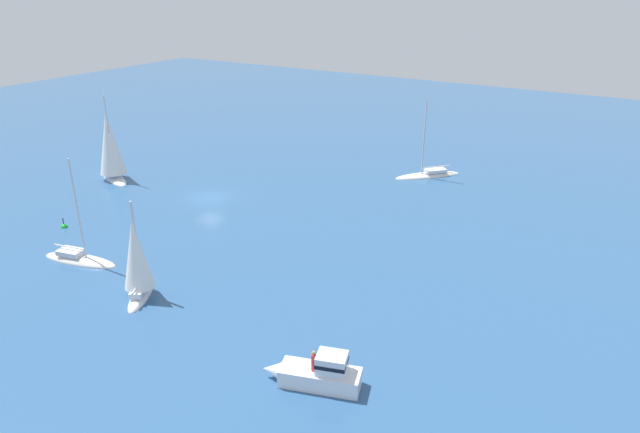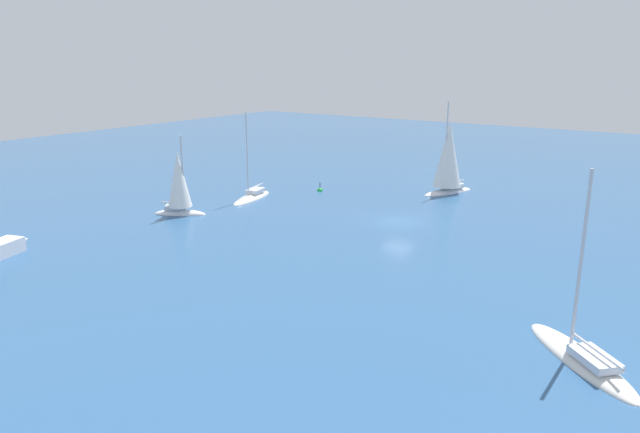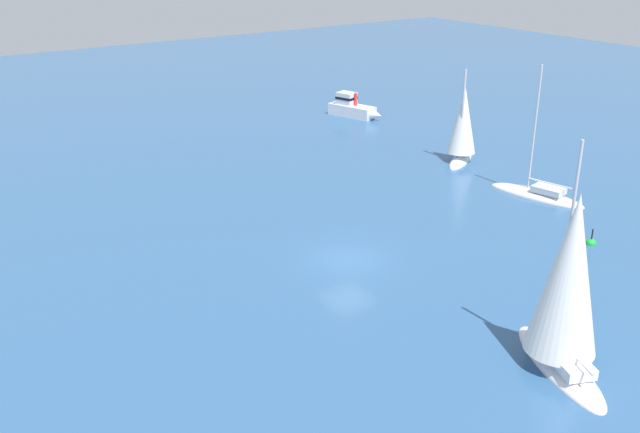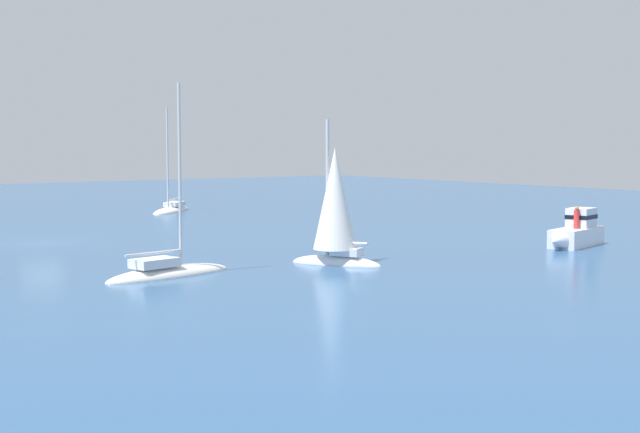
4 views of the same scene
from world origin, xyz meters
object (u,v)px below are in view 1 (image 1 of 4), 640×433
sailboat (137,263)px  ketch (428,175)px  channel_buoy (64,227)px  yacht (110,149)px  launch (318,373)px  sloop (79,259)px

sailboat → ketch: ketch is taller
ketch → channel_buoy: 38.88m
yacht → channel_buoy: yacht is taller
yacht → channel_buoy: bearing=-36.8°
yacht → ketch: (-19.45, 30.23, -3.36)m
sailboat → channel_buoy: 16.31m
sailboat → launch: (1.70, 15.99, -1.80)m
sloop → channel_buoy: sloop is taller
yacht → channel_buoy: 13.87m
sailboat → sloop: (-1.22, -8.46, -2.50)m
channel_buoy → yacht: bearing=-149.6°
sloop → channel_buoy: (-3.63, -6.88, -0.11)m
yacht → ketch: yacht is taller
yacht → channel_buoy: (11.58, 6.80, -3.49)m
sloop → ketch: bearing=52.3°
sailboat → channel_buoy: size_ratio=6.26×
channel_buoy → sailboat: bearing=72.4°
yacht → sailboat: size_ratio=1.31×
ketch → channel_buoy: (31.03, -23.43, -0.13)m
sailboat → ketch: (-35.89, 8.08, -2.48)m
ketch → launch: size_ratio=1.63×
launch → channel_buoy: (-6.56, -31.33, -0.81)m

